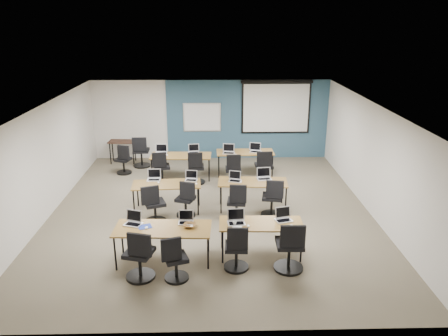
{
  "coord_description": "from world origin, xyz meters",
  "views": [
    {
      "loc": [
        0.07,
        -10.13,
        4.67
      ],
      "look_at": [
        0.34,
        0.4,
        1.02
      ],
      "focal_mm": 35.0,
      "sensor_mm": 36.0,
      "label": 1
    }
  ],
  "objects_px": {
    "laptop_11": "(255,150)",
    "laptop_7": "(264,176)",
    "task_chair_3": "(290,250)",
    "laptop_6": "(235,178)",
    "training_table_back_left": "(181,157)",
    "task_chair_7": "(272,201)",
    "task_chair_0": "(140,259)",
    "laptop_3": "(283,217)",
    "whiteboard": "(202,117)",
    "training_table_mid_right": "(253,183)",
    "projector_screen": "(276,104)",
    "spare_chair_a": "(141,154)",
    "laptop_0": "(133,221)",
    "task_chair_11": "(264,170)",
    "task_chair_5": "(186,202)",
    "task_chair_2": "(237,251)",
    "laptop_1": "(186,220)",
    "task_chair_4": "(154,207)",
    "laptop_5": "(191,178)",
    "utility_table": "(122,144)",
    "training_table_back_right": "(245,153)",
    "task_chair_8": "(161,170)",
    "laptop_10": "(229,151)",
    "laptop_8": "(161,151)",
    "task_chair_6": "(237,205)",
    "task_chair_9": "(196,170)",
    "training_table_mid_left": "(167,186)",
    "laptop_4": "(154,177)",
    "spare_chair_b": "(124,162)",
    "training_table_front_left": "(163,230)",
    "laptop_2": "(236,220)",
    "laptop_9": "(194,151)",
    "training_table_front_right": "(261,225)",
    "task_chair_1": "(175,262)"
  },
  "relations": [
    {
      "from": "laptop_6",
      "to": "laptop_10",
      "type": "relative_size",
      "value": 0.87
    },
    {
      "from": "task_chair_8",
      "to": "task_chair_9",
      "type": "bearing_deg",
      "value": -14.09
    },
    {
      "from": "laptop_3",
      "to": "laptop_8",
      "type": "relative_size",
      "value": 0.94
    },
    {
      "from": "whiteboard",
      "to": "training_table_mid_right",
      "type": "xyz_separation_m",
      "value": [
        1.37,
        -4.26,
        -0.77
      ]
    },
    {
      "from": "whiteboard",
      "to": "laptop_3",
      "type": "relative_size",
      "value": 3.87
    },
    {
      "from": "task_chair_0",
      "to": "task_chair_6",
      "type": "xyz_separation_m",
      "value": [
        1.94,
        2.45,
        -0.02
      ]
    },
    {
      "from": "laptop_2",
      "to": "task_chair_7",
      "type": "xyz_separation_m",
      "value": [
        0.98,
        1.81,
        -0.38
      ]
    },
    {
      "from": "task_chair_6",
      "to": "laptop_3",
      "type": "bearing_deg",
      "value": -53.7
    },
    {
      "from": "projector_screen",
      "to": "spare_chair_a",
      "type": "bearing_deg",
      "value": -169.06
    },
    {
      "from": "task_chair_4",
      "to": "utility_table",
      "type": "xyz_separation_m",
      "value": [
        -1.64,
        4.68,
        0.24
      ]
    },
    {
      "from": "laptop_1",
      "to": "task_chair_4",
      "type": "height_order",
      "value": "task_chair_4"
    },
    {
      "from": "laptop_1",
      "to": "task_chair_4",
      "type": "bearing_deg",
      "value": 120.57
    },
    {
      "from": "task_chair_6",
      "to": "training_table_mid_right",
      "type": "bearing_deg",
      "value": 65.11
    },
    {
      "from": "task_chair_6",
      "to": "utility_table",
      "type": "height_order",
      "value": "task_chair_6"
    },
    {
      "from": "laptop_1",
      "to": "laptop_5",
      "type": "distance_m",
      "value": 2.43
    },
    {
      "from": "laptop_11",
      "to": "spare_chair_a",
      "type": "height_order",
      "value": "spare_chair_a"
    },
    {
      "from": "task_chair_7",
      "to": "training_table_back_left",
      "type": "bearing_deg",
      "value": 140.43
    },
    {
      "from": "whiteboard",
      "to": "laptop_0",
      "type": "bearing_deg",
      "value": -100.74
    },
    {
      "from": "task_chair_4",
      "to": "task_chair_11",
      "type": "distance_m",
      "value": 3.88
    },
    {
      "from": "training_table_front_right",
      "to": "training_table_back_left",
      "type": "height_order",
      "value": "same"
    },
    {
      "from": "task_chair_3",
      "to": "laptop_6",
      "type": "height_order",
      "value": "task_chair_3"
    },
    {
      "from": "laptop_0",
      "to": "laptop_5",
      "type": "relative_size",
      "value": 1.1
    },
    {
      "from": "training_table_back_right",
      "to": "utility_table",
      "type": "distance_m",
      "value": 4.24
    },
    {
      "from": "laptop_11",
      "to": "laptop_7",
      "type": "bearing_deg",
      "value": -74.42
    },
    {
      "from": "laptop_0",
      "to": "task_chair_11",
      "type": "distance_m",
      "value": 5.13
    },
    {
      "from": "training_table_back_right",
      "to": "task_chair_3",
      "type": "xyz_separation_m",
      "value": [
        0.47,
        -5.54,
        -0.24
      ]
    },
    {
      "from": "task_chair_0",
      "to": "laptop_8",
      "type": "relative_size",
      "value": 2.92
    },
    {
      "from": "laptop_5",
      "to": "laptop_7",
      "type": "xyz_separation_m",
      "value": [
        1.87,
        0.06,
        0.01
      ]
    },
    {
      "from": "projector_screen",
      "to": "task_chair_8",
      "type": "height_order",
      "value": "projector_screen"
    },
    {
      "from": "task_chair_0",
      "to": "laptop_3",
      "type": "xyz_separation_m",
      "value": [
        2.81,
        0.96,
        0.37
      ]
    },
    {
      "from": "laptop_11",
      "to": "utility_table",
      "type": "bearing_deg",
      "value": 179.33
    },
    {
      "from": "laptop_1",
      "to": "task_chair_6",
      "type": "bearing_deg",
      "value": 54.6
    },
    {
      "from": "training_table_front_left",
      "to": "utility_table",
      "type": "height_order",
      "value": "utility_table"
    },
    {
      "from": "task_chair_9",
      "to": "laptop_4",
      "type": "bearing_deg",
      "value": -124.9
    },
    {
      "from": "laptop_4",
      "to": "task_chair_3",
      "type": "bearing_deg",
      "value": -47.66
    },
    {
      "from": "laptop_8",
      "to": "spare_chair_a",
      "type": "xyz_separation_m",
      "value": [
        -0.77,
        0.86,
        -0.36
      ]
    },
    {
      "from": "training_table_mid_left",
      "to": "task_chair_8",
      "type": "relative_size",
      "value": 1.71
    },
    {
      "from": "whiteboard",
      "to": "task_chair_2",
      "type": "relative_size",
      "value": 1.32
    },
    {
      "from": "task_chair_1",
      "to": "task_chair_9",
      "type": "distance_m",
      "value": 5.04
    },
    {
      "from": "laptop_9",
      "to": "task_chair_11",
      "type": "height_order",
      "value": "task_chair_11"
    },
    {
      "from": "training_table_back_left",
      "to": "task_chair_7",
      "type": "height_order",
      "value": "task_chair_7"
    },
    {
      "from": "task_chair_5",
      "to": "task_chair_6",
      "type": "relative_size",
      "value": 0.97
    },
    {
      "from": "task_chair_2",
      "to": "laptop_5",
      "type": "bearing_deg",
      "value": 111.1
    },
    {
      "from": "task_chair_1",
      "to": "laptop_9",
      "type": "distance_m",
      "value": 5.8
    },
    {
      "from": "task_chair_8",
      "to": "laptop_10",
      "type": "xyz_separation_m",
      "value": [
        2.01,
        0.62,
        0.39
      ]
    },
    {
      "from": "task_chair_5",
      "to": "spare_chair_b",
      "type": "bearing_deg",
      "value": 143.53
    },
    {
      "from": "projector_screen",
      "to": "laptop_8",
      "type": "distance_m",
      "value": 4.25
    },
    {
      "from": "task_chair_5",
      "to": "task_chair_11",
      "type": "height_order",
      "value": "task_chair_11"
    },
    {
      "from": "task_chair_3",
      "to": "laptop_10",
      "type": "relative_size",
      "value": 2.95
    },
    {
      "from": "task_chair_2",
      "to": "laptop_11",
      "type": "distance_m",
      "value": 5.57
    }
  ]
}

